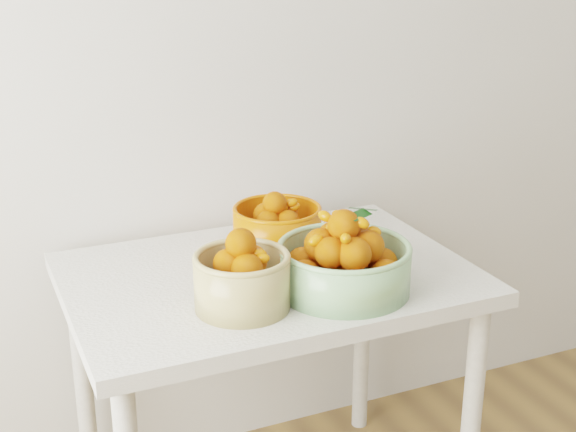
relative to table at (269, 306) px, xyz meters
name	(u,v)px	position (x,y,z in m)	size (l,w,h in m)	color
table	(269,306)	(0.00, 0.00, 0.00)	(1.00, 0.70, 0.75)	silver
bowl_cream	(242,279)	(-0.13, -0.16, 0.17)	(0.28, 0.28, 0.19)	tan
bowl_green	(343,263)	(0.12, -0.17, 0.17)	(0.35, 0.35, 0.20)	#8CBB83
bowl_orange	(277,228)	(0.07, 0.11, 0.16)	(0.30, 0.30, 0.17)	#D6530B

